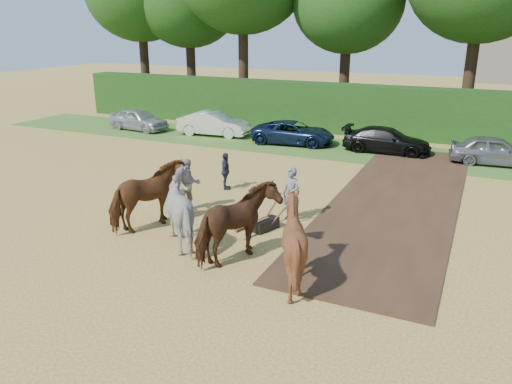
{
  "coord_description": "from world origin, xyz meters",
  "views": [
    {
      "loc": [
        4.15,
        -11.92,
        6.43
      ],
      "look_at": [
        -2.12,
        1.7,
        1.4
      ],
      "focal_mm": 35.0,
      "sensor_mm": 36.0,
      "label": 1
    }
  ],
  "objects_px": {
    "plough_team": "(215,216)",
    "parked_cars": "(467,148)",
    "spectator_near": "(188,185)",
    "spectator_far": "(226,171)"
  },
  "relations": [
    {
      "from": "spectator_near",
      "to": "parked_cars",
      "type": "bearing_deg",
      "value": 2.27
    },
    {
      "from": "plough_team",
      "to": "parked_cars",
      "type": "distance_m",
      "value": 15.48
    },
    {
      "from": "spectator_far",
      "to": "parked_cars",
      "type": "distance_m",
      "value": 12.41
    },
    {
      "from": "plough_team",
      "to": "parked_cars",
      "type": "xyz_separation_m",
      "value": [
        6.23,
        14.17,
        -0.42
      ]
    },
    {
      "from": "spectator_far",
      "to": "plough_team",
      "type": "height_order",
      "value": "plough_team"
    },
    {
      "from": "plough_team",
      "to": "spectator_near",
      "type": "bearing_deg",
      "value": 134.62
    },
    {
      "from": "spectator_near",
      "to": "plough_team",
      "type": "bearing_deg",
      "value": -96.02
    },
    {
      "from": "spectator_near",
      "to": "spectator_far",
      "type": "bearing_deg",
      "value": 39.13
    },
    {
      "from": "parked_cars",
      "to": "spectator_near",
      "type": "bearing_deg",
      "value": -127.09
    },
    {
      "from": "spectator_near",
      "to": "spectator_far",
      "type": "relative_size",
      "value": 1.27
    }
  ]
}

